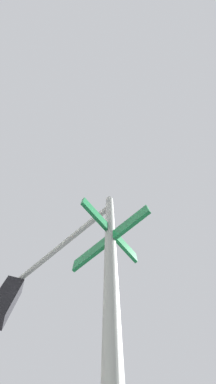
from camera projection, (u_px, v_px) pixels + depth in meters
traffic_signal_near at (45, 295)px, 2.72m from camera, size 2.46×1.76×5.53m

